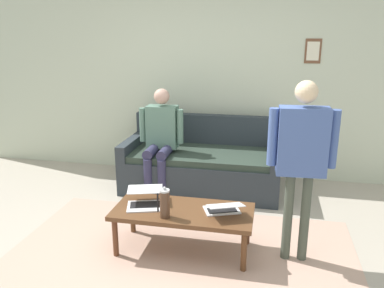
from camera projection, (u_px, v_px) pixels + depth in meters
ground_plane at (169, 252)px, 3.54m from camera, size 7.68×7.68×0.00m
area_rug at (181, 255)px, 3.49m from camera, size 3.11×1.89×0.01m
back_wall at (210, 77)px, 5.24m from camera, size 7.04×0.11×2.70m
couch at (202, 165)px, 4.95m from camera, size 1.93×0.93×0.88m
coffee_table at (183, 214)px, 3.48m from camera, size 1.25×0.56×0.40m
laptop_left at (145, 200)px, 3.55m from camera, size 0.41×0.43×0.13m
laptop_center at (223, 208)px, 3.40m from camera, size 0.40×0.41×0.13m
french_press at (164, 203)px, 3.30m from camera, size 0.11×0.09×0.28m
person_standing at (302, 150)px, 3.17m from camera, size 0.56×0.20×1.57m
person_seated at (161, 135)px, 4.71m from camera, size 0.55×0.51×1.28m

